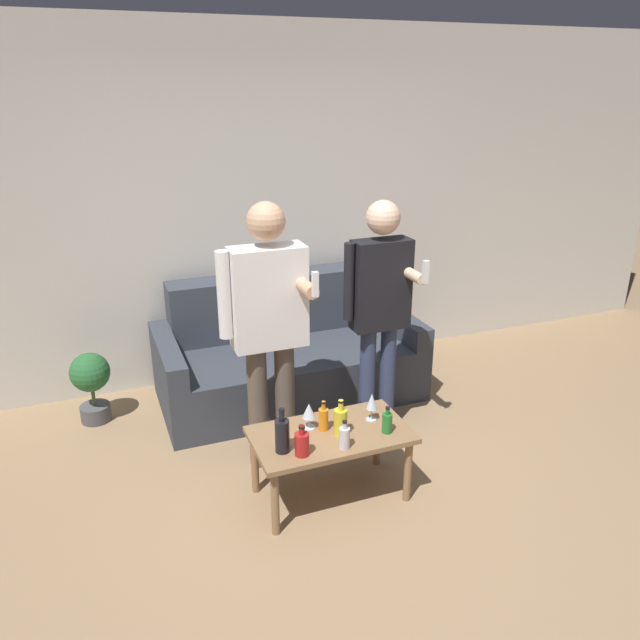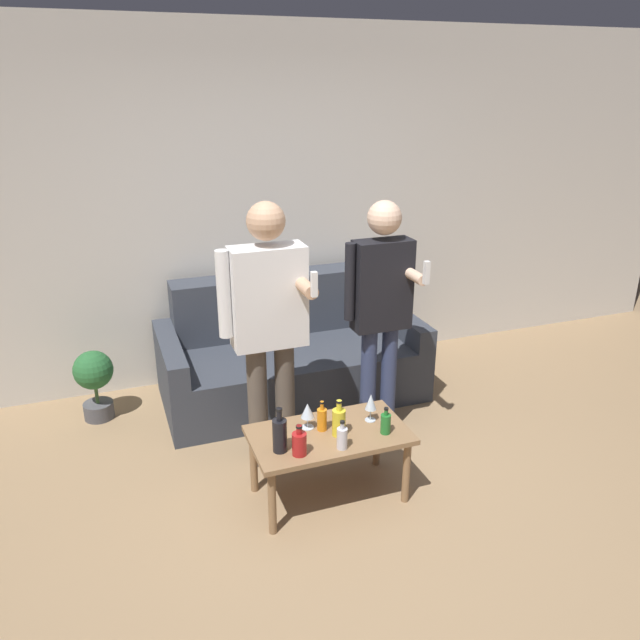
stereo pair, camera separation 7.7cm
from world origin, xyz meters
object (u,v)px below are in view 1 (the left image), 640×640
Objects in this scene: bottle_orange at (341,421)px; person_standing_right at (380,301)px; couch at (287,355)px; person_standing_left at (268,319)px; coffee_table at (331,441)px.

bottle_orange is 0.91m from person_standing_right.
couch is 1.40m from bottle_orange.
person_standing_right is at bearing 6.04° from person_standing_left.
person_standing_left reaches higher than couch.
coffee_table is 4.12× the size of bottle_orange.
couch reaches higher than bottle_orange.
person_standing_right is (0.52, 0.59, 0.45)m from bottle_orange.
couch is 1.16m from person_standing_left.
couch is 1.20× the size of person_standing_right.
person_standing_right is (0.56, 0.55, 0.59)m from coffee_table.
coffee_table is 0.54× the size of person_standing_left.
person_standing_right reaches higher than couch.
person_standing_left is 0.77m from person_standing_right.
person_standing_left is 1.04× the size of person_standing_right.
coffee_table is at bearing -135.50° from person_standing_right.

